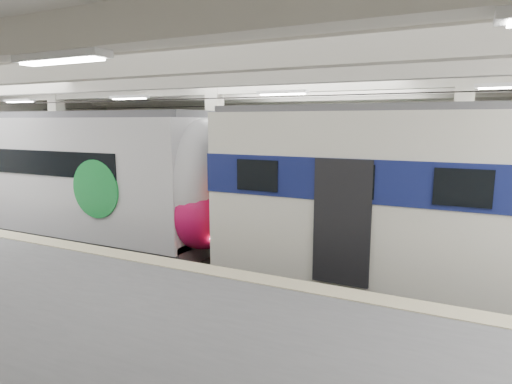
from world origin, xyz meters
The scene contains 3 objects.
station_hall centered at (0.00, -1.74, 3.24)m, with size 36.00×24.00×5.75m.
modern_emu centered at (-6.60, 0.00, 2.16)m, with size 13.55×2.80×4.38m.
far_train centered at (-2.90, 5.50, 2.27)m, with size 13.72×2.89×4.39m.
Camera 1 is at (5.03, -10.30, 4.08)m, focal length 30.00 mm.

